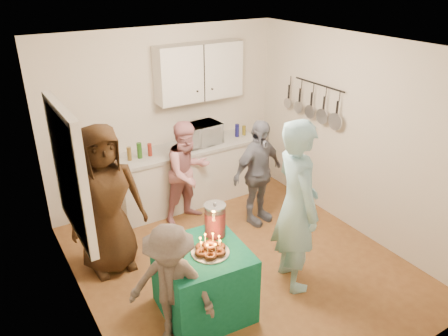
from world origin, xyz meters
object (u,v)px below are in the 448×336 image
woman_back_left (105,201)px  man_birthday (296,206)px  woman_back_right (258,173)px  child_near_left (171,287)px  party_table (204,281)px  woman_back_center (188,172)px  microwave (201,134)px  punch_jar (215,221)px  counter (189,176)px

woman_back_left → man_birthday: bearing=-38.6°
woman_back_right → child_near_left: size_ratio=1.16×
man_birthday → party_table: bearing=98.5°
woman_back_left → woman_back_center: woman_back_left is taller
microwave → woman_back_center: bearing=-140.8°
party_table → woman_back_center: woman_back_center is taller
punch_jar → party_table: bearing=-143.9°
microwave → woman_back_right: (0.32, -1.01, -0.31)m
party_table → woman_back_right: woman_back_right is taller
child_near_left → microwave: bearing=100.8°
child_near_left → woman_back_left: bearing=140.4°
woman_back_right → woman_back_center: bearing=133.7°
man_birthday → punch_jar: bearing=85.4°
punch_jar → woman_back_right: size_ratio=0.23×
party_table → woman_back_left: (-0.58, 1.23, 0.53)m
microwave → punch_jar: size_ratio=1.65×
party_table → man_birthday: size_ratio=0.43×
punch_jar → woman_back_center: (0.47, 1.55, -0.19)m
punch_jar → woman_back_center: size_ratio=0.23×
microwave → man_birthday: 2.29m
man_birthday → child_near_left: size_ratio=1.52×
counter → party_table: size_ratio=2.59×
party_table → punch_jar: bearing=36.1°
woman_back_right → child_near_left: woman_back_right is taller
counter → man_birthday: (0.14, -2.29, 0.56)m
party_table → microwave: bearing=61.5°
microwave → counter: bearing=175.1°
party_table → woman_back_right: size_ratio=0.56×
party_table → woman_back_right: 1.95m
man_birthday → microwave: bearing=11.4°
woman_back_left → punch_jar: bearing=-51.9°
microwave → child_near_left: 2.93m
microwave → man_birthday: bearing=-97.2°
woman_back_center → punch_jar: bearing=-117.1°
punch_jar → child_near_left: child_near_left is taller
woman_back_right → microwave: bearing=96.3°
counter → microwave: microwave is taller
punch_jar → woman_back_left: woman_back_left is taller
microwave → woman_back_left: size_ratio=0.31×
woman_back_center → man_birthday: bearing=-88.5°
counter → woman_back_left: bearing=-148.2°
counter → punch_jar: size_ratio=6.47×
man_birthday → counter: bearing=17.2°
woman_back_center → woman_back_right: woman_back_right is taller
child_near_left → man_birthday: bearing=49.1°
counter → punch_jar: punch_jar is taller
microwave → man_birthday: man_birthday is taller
counter → woman_back_center: size_ratio=1.49×
woman_back_left → child_near_left: 1.47m
counter → microwave: (0.23, 0.00, 0.64)m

